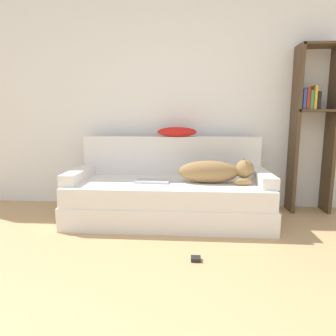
{
  "coord_description": "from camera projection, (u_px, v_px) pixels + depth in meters",
  "views": [
    {
      "loc": [
        0.14,
        -0.76,
        1.04
      ],
      "look_at": [
        -0.07,
        2.13,
        0.56
      ],
      "focal_mm": 32.0,
      "sensor_mm": 36.0,
      "label": 1
    }
  ],
  "objects": [
    {
      "name": "wall_back",
      "position": [
        178.0,
        91.0,
        3.48
      ],
      "size": [
        6.82,
        0.06,
        2.7
      ],
      "color": "white",
      "rests_on": "ground_plane"
    },
    {
      "name": "couch",
      "position": [
        169.0,
        201.0,
        3.09
      ],
      "size": [
        2.01,
        0.9,
        0.41
      ],
      "color": "silver",
      "rests_on": "ground_plane"
    },
    {
      "name": "couch_backrest",
      "position": [
        171.0,
        155.0,
        3.4
      ],
      "size": [
        1.97,
        0.15,
        0.43
      ],
      "color": "silver",
      "rests_on": "couch"
    },
    {
      "name": "couch_arm_left",
      "position": [
        79.0,
        175.0,
        3.11
      ],
      "size": [
        0.15,
        0.71,
        0.11
      ],
      "color": "silver",
      "rests_on": "couch"
    },
    {
      "name": "couch_arm_right",
      "position": [
        262.0,
        177.0,
        2.98
      ],
      "size": [
        0.15,
        0.71,
        0.11
      ],
      "color": "silver",
      "rests_on": "couch"
    },
    {
      "name": "dog",
      "position": [
        216.0,
        171.0,
        2.95
      ],
      "size": [
        0.74,
        0.24,
        0.25
      ],
      "color": "olive",
      "rests_on": "couch"
    },
    {
      "name": "laptop",
      "position": [
        153.0,
        181.0,
        3.01
      ],
      "size": [
        0.35,
        0.22,
        0.02
      ],
      "rotation": [
        0.0,
        0.0,
        -0.08
      ],
      "color": "#B7B7BC",
      "rests_on": "couch"
    },
    {
      "name": "throw_pillow",
      "position": [
        177.0,
        132.0,
        3.33
      ],
      "size": [
        0.44,
        0.21,
        0.11
      ],
      "color": "red",
      "rests_on": "couch_backrest"
    },
    {
      "name": "bookshelf",
      "position": [
        313.0,
        121.0,
        3.25
      ],
      "size": [
        0.43,
        0.26,
        1.81
      ],
      "color": "#4C3823",
      "rests_on": "ground_plane"
    },
    {
      "name": "power_adapter",
      "position": [
        196.0,
        259.0,
        2.22
      ],
      "size": [
        0.07,
        0.07,
        0.03
      ],
      "color": "black",
      "rests_on": "ground_plane"
    }
  ]
}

